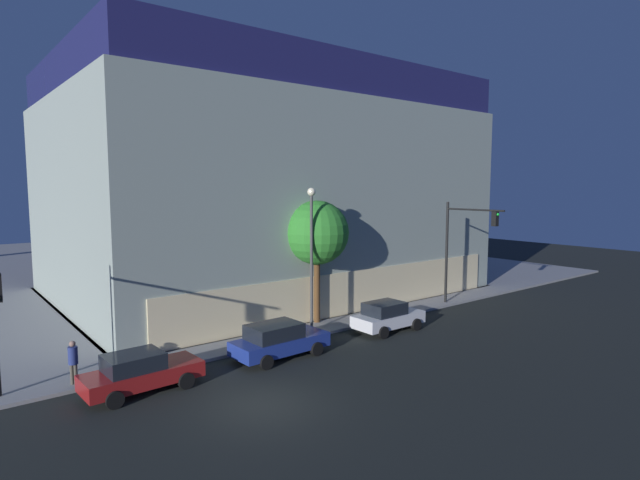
{
  "coord_description": "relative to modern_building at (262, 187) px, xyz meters",
  "views": [
    {
      "loc": [
        -9.34,
        -15.25,
        7.9
      ],
      "look_at": [
        5.53,
        3.63,
        5.4
      ],
      "focal_mm": 28.54,
      "sensor_mm": 36.0,
      "label": 1
    }
  ],
  "objects": [
    {
      "name": "ground_plane",
      "position": [
        -11.38,
        -18.19,
        -7.95
      ],
      "size": [
        120.0,
        120.0,
        0.0
      ],
      "primitive_type": "plane",
      "color": "black"
    },
    {
      "name": "car_blue",
      "position": [
        -8.03,
        -14.21,
        -7.11
      ],
      "size": [
        4.66,
        2.21,
        1.64
      ],
      "color": "navy",
      "rests_on": "ground"
    },
    {
      "name": "car_red",
      "position": [
        -14.44,
        -14.23,
        -7.15
      ],
      "size": [
        4.53,
        2.15,
        1.57
      ],
      "color": "maroon",
      "rests_on": "ground"
    },
    {
      "name": "pedestrian_waiting",
      "position": [
        -16.37,
        -12.25,
        -6.75
      ],
      "size": [
        0.36,
        0.36,
        1.77
      ],
      "color": "#4C473D",
      "rests_on": "sidewalk_corner"
    },
    {
      "name": "modern_building",
      "position": [
        0.0,
        0.0,
        0.0
      ],
      "size": [
        28.85,
        21.4,
        16.04
      ],
      "color": "#4C4C51",
      "rests_on": "ground"
    },
    {
      "name": "sidewalk_tree",
      "position": [
        -3.1,
        -10.79,
        -2.64
      ],
      "size": [
        3.65,
        3.65,
        7.01
      ],
      "color": "brown",
      "rests_on": "sidewalk_corner"
    },
    {
      "name": "sidewalk_corner",
      "position": [
        -11.38,
        17.24,
        -7.87
      ],
      "size": [
        80.0,
        60.0,
        0.15
      ],
      "primitive_type": "cube",
      "color": "gray",
      "rests_on": "ground"
    },
    {
      "name": "traffic_light_far_corner",
      "position": [
        6.87,
        -13.41,
        -3.3
      ],
      "size": [
        0.33,
        4.34,
        6.78
      ],
      "color": "black",
      "rests_on": "sidewalk_corner"
    },
    {
      "name": "street_lamp_sidewalk",
      "position": [
        -4.49,
        -12.1,
        -2.93
      ],
      "size": [
        0.44,
        0.44,
        7.72
      ],
      "color": "#454545",
      "rests_on": "sidewalk_corner"
    },
    {
      "name": "car_white",
      "position": [
        -0.89,
        -14.25,
        -7.11
      ],
      "size": [
        4.15,
        2.02,
        1.64
      ],
      "color": "silver",
      "rests_on": "ground"
    }
  ]
}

